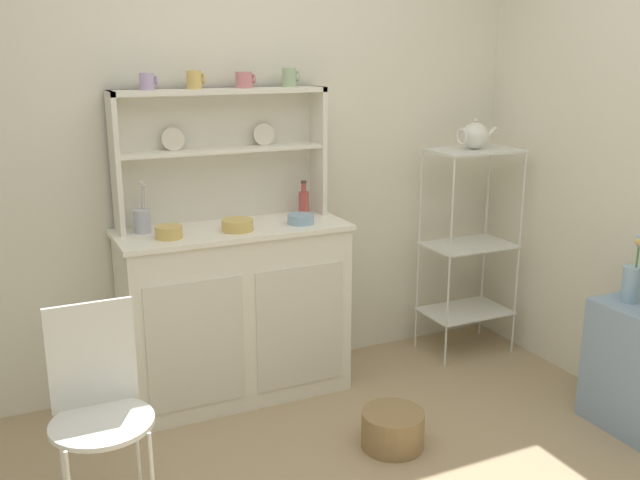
{
  "coord_description": "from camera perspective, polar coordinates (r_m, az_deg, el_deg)",
  "views": [
    {
      "loc": [
        -1.13,
        -1.8,
        1.7
      ],
      "look_at": [
        0.24,
        1.12,
        0.84
      ],
      "focal_mm": 39.49,
      "sensor_mm": 36.0,
      "label": 1
    }
  ],
  "objects": [
    {
      "name": "wire_chair",
      "position": [
        2.66,
        -17.54,
        -12.15
      ],
      "size": [
        0.36,
        0.36,
        0.85
      ],
      "rotation": [
        0.0,
        0.0,
        -0.09
      ],
      "color": "white",
      "rests_on": "ground"
    },
    {
      "name": "wall_back",
      "position": [
        3.63,
        -6.85,
        7.81
      ],
      "size": [
        3.84,
        0.05,
        2.5
      ],
      "primitive_type": "cube",
      "color": "silver",
      "rests_on": "ground"
    },
    {
      "name": "cup_sage_3",
      "position": [
        3.56,
        -2.49,
        13.03
      ],
      "size": [
        0.09,
        0.07,
        0.09
      ],
      "color": "#9EB78E",
      "rests_on": "hutch_shelf_unit"
    },
    {
      "name": "floor_basket",
      "position": [
        3.24,
        5.91,
        -15.0
      ],
      "size": [
        0.28,
        0.28,
        0.17
      ],
      "primitive_type": "cylinder",
      "color": "#93754C",
      "rests_on": "ground"
    },
    {
      "name": "bowl_cream_small",
      "position": [
        3.46,
        -1.57,
        1.71
      ],
      "size": [
        0.13,
        0.13,
        0.05
      ],
      "primitive_type": "cylinder",
      "color": "#8EB2D1",
      "rests_on": "hutch_cabinet"
    },
    {
      "name": "hutch_shelf_unit",
      "position": [
        3.51,
        -8.13,
        7.71
      ],
      "size": [
        1.05,
        0.18,
        0.65
      ],
      "color": "silver",
      "rests_on": "hutch_cabinet"
    },
    {
      "name": "jam_bottle",
      "position": [
        3.63,
        -1.33,
        3.09
      ],
      "size": [
        0.05,
        0.05,
        0.18
      ],
      "color": "#B74C47",
      "rests_on": "hutch_cabinet"
    },
    {
      "name": "bakers_rack",
      "position": [
        4.06,
        12.01,
        0.46
      ],
      "size": [
        0.49,
        0.32,
        1.18
      ],
      "color": "silver",
      "rests_on": "ground"
    },
    {
      "name": "cup_gold_1",
      "position": [
        3.41,
        -10.14,
        12.67
      ],
      "size": [
        0.08,
        0.07,
        0.08
      ],
      "color": "#DBB760",
      "rests_on": "hutch_shelf_unit"
    },
    {
      "name": "cup_lilac_0",
      "position": [
        3.36,
        -13.83,
        12.37
      ],
      "size": [
        0.08,
        0.07,
        0.08
      ],
      "color": "#B79ECC",
      "rests_on": "hutch_shelf_unit"
    },
    {
      "name": "cup_rose_2",
      "position": [
        3.48,
        -6.16,
        12.78
      ],
      "size": [
        0.1,
        0.08,
        0.08
      ],
      "color": "#D17A84",
      "rests_on": "hutch_shelf_unit"
    },
    {
      "name": "bowl_floral_medium",
      "position": [
        3.35,
        -6.71,
        1.21
      ],
      "size": [
        0.15,
        0.15,
        0.05
      ],
      "primitive_type": "cylinder",
      "color": "#DBB760",
      "rests_on": "hutch_cabinet"
    },
    {
      "name": "utensil_jar",
      "position": [
        3.38,
        -14.2,
        1.54
      ],
      "size": [
        0.08,
        0.08,
        0.24
      ],
      "color": "#B2B7C6",
      "rests_on": "hutch_cabinet"
    },
    {
      "name": "porcelain_teapot",
      "position": [
        3.96,
        12.43,
        8.26
      ],
      "size": [
        0.24,
        0.15,
        0.17
      ],
      "color": "white",
      "rests_on": "bakers_rack"
    },
    {
      "name": "bowl_mixing_large",
      "position": [
        3.26,
        -12.15,
        0.63
      ],
      "size": [
        0.12,
        0.12,
        0.06
      ],
      "primitive_type": "cylinder",
      "color": "#DBB760",
      "rests_on": "hutch_cabinet"
    },
    {
      "name": "hutch_cabinet",
      "position": [
        3.55,
        -6.86,
        -5.67
      ],
      "size": [
        1.12,
        0.45,
        0.88
      ],
      "color": "white",
      "rests_on": "ground"
    },
    {
      "name": "flower_vase",
      "position": [
        3.5,
        23.93,
        -3.03
      ],
      "size": [
        0.08,
        0.08,
        0.32
      ],
      "color": "#8EB2D1",
      "rests_on": "side_shelf_blue"
    }
  ]
}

